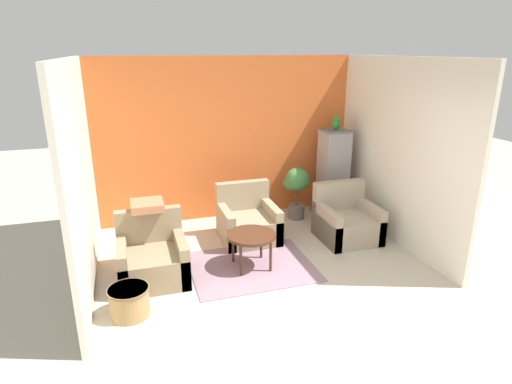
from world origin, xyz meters
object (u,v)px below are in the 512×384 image
Objects in this scene: birdcage at (333,175)px; wicker_basket at (129,301)px; parrot at (336,123)px; coffee_table at (251,237)px; armchair_left at (153,259)px; armchair_middle at (248,223)px; armchair_right at (346,222)px; potted_plant at (297,186)px.

birdcage is 3.35× the size of wicker_basket.
parrot is 0.54× the size of wicker_basket.
parrot is (1.89, 1.45, 1.18)m from coffee_table.
birdcage is (1.89, 1.44, 0.29)m from coffee_table.
coffee_table is 1.29m from armchair_left.
armchair_middle is 2.36m from wicker_basket.
armchair_right is at bearing 18.95° from wicker_basket.
potted_plant is (1.03, 0.58, 0.32)m from armchair_middle.
coffee_table reaches higher than wicker_basket.
coffee_table is 1.44× the size of wicker_basket.
armchair_middle is 0.56× the size of birdcage.
parrot is at bearing 76.32° from armchair_right.
coffee_table is 0.43× the size of birdcage.
potted_plant is at bearing 36.87° from wicker_basket.
coffee_table is at bearing -142.64° from parrot.
wicker_basket is at bearing -139.40° from armchair_middle.
birdcage is (3.17, 1.36, 0.46)m from armchair_left.
armchair_middle is at bearing -150.54° from potted_plant.
coffee_table is at bearing -3.69° from armchair_left.
potted_plant is (1.24, 1.46, 0.15)m from coffee_table.
wicker_basket is at bearing -148.83° from parrot.
birdcage is at bearing 31.15° from wicker_basket.
wicker_basket is (-1.58, -0.66, -0.25)m from coffee_table.
parrot is 1.22m from potted_plant.
coffee_table is 2.66m from parrot.
armchair_left is at bearing 67.35° from wicker_basket.
armchair_left is at bearing -172.80° from armchair_right.
coffee_table is 0.77× the size of armchair_right.
potted_plant is at bearing 178.97° from parrot.
armchair_right reaches higher than wicker_basket.
armchair_middle is at bearing -161.31° from parrot.
coffee_table is 1.73m from wicker_basket.
armchair_left is 0.56× the size of birdcage.
wicker_basket is at bearing -148.85° from birdcage.
parrot is at bearing -1.03° from potted_plant.
wicker_basket is (-0.31, -0.74, -0.09)m from armchair_left.
parrot reaches higher than coffee_table.
parrot is at bearing 18.69° from armchair_middle.
armchair_left is 3.47× the size of parrot.
armchair_left is 3.48m from birdcage.
armchair_middle is 0.93× the size of potted_plant.
potted_plant is at bearing 28.70° from armchair_left.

